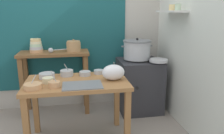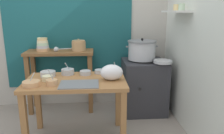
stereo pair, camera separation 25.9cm
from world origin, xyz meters
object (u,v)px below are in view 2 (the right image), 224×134
Objects in this scene: prep_table at (76,89)px; prep_bowl_1 at (68,71)px; steamer_pot at (142,50)px; prep_bowl_7 at (52,82)px; prep_bowl_4 at (47,78)px; serving_tray at (79,84)px; prep_bowl_2 at (85,73)px; wide_pan at (163,62)px; prep_bowl_3 at (48,74)px; ladle at (57,49)px; prep_bowl_6 at (114,71)px; clay_pot at (79,46)px; prep_bowl_5 at (99,71)px; back_shelf_table at (60,66)px; bowl_stack_enamel at (43,45)px; plastic_bag at (112,72)px; prep_bowl_0 at (31,83)px; stove_block at (144,86)px.

prep_table is 7.16× the size of prep_bowl_1.
prep_bowl_7 is (-1.11, -0.89, -0.16)m from steamer_pot.
prep_bowl_1 reaches higher than prep_bowl_4.
prep_bowl_2 reaches higher than serving_tray.
prep_bowl_7 is at bearing -141.09° from steamer_pot.
wide_pan is 1.26m from prep_bowl_1.
prep_bowl_4 is (0.03, -0.17, -0.00)m from prep_bowl_3.
prep_bowl_1 reaches higher than prep_bowl_3.
ladle is 2.17× the size of prep_bowl_2.
prep_bowl_7 is (-0.67, -0.39, 0.01)m from prep_bowl_6.
ladle is at bearing -168.02° from clay_pot.
serving_tray is 0.42m from prep_bowl_1.
prep_bowl_5 reaches higher than prep_table.
prep_bowl_6 is at bearing -39.73° from back_shelf_table.
prep_bowl_3 is 0.18m from prep_bowl_4.
wide_pan is at bearing -12.55° from bowl_stack_enamel.
prep_table is at bearing -63.80° from prep_bowl_1.
prep_bowl_1 is 0.41m from prep_bowl_7.
prep_table is 0.29m from prep_bowl_1.
ladle is at bearing 95.42° from prep_bowl_7.
steamer_pot is (0.88, 0.72, 0.31)m from prep_table.
back_shelf_table is at bearing 89.22° from prep_bowl_4.
prep_bowl_3 is (-0.43, -0.03, 0.01)m from prep_bowl_2.
wide_pan is at bearing 15.55° from prep_bowl_2.
back_shelf_table is at bearing 93.75° from prep_bowl_7.
steamer_pot is at bearing -4.92° from bowl_stack_enamel.
clay_pot is 1.06× the size of bowl_stack_enamel.
back_shelf_table is 3.36× the size of ladle.
bowl_stack_enamel is at bearing 147.31° from prep_bowl_6.
bowl_stack_enamel is 1.02m from prep_bowl_5.
prep_bowl_5 is (-0.13, 0.28, -0.06)m from plastic_bag.
prep_bowl_6 is (0.87, 0.40, -0.00)m from prep_bowl_0.
stove_block is 1.11m from clay_pot.
steamer_pot is 0.91m from plastic_bag.
plastic_bag is 1.43× the size of prep_bowl_0.
ladle reaches higher than prep_bowl_2.
prep_bowl_0 is at bearing -146.83° from stove_block.
prep_bowl_2 is at bearing 27.39° from prep_bowl_4.
wide_pan is at bearing 19.09° from prep_bowl_4.
ladle is at bearing 88.55° from prep_bowl_3.
prep_bowl_1 is 1.35× the size of prep_bowl_4.
prep_bowl_7 is (-0.49, -0.41, 0.01)m from prep_bowl_5.
prep_bowl_1 reaches higher than wide_pan.
prep_table is 9.67× the size of prep_bowl_4.
ladle reaches higher than prep_bowl_5.
bowl_stack_enamel is at bearing 104.57° from prep_bowl_4.
prep_bowl_6 is (0.56, 0.00, -0.01)m from prep_bowl_1.
stove_block is at bearing -6.12° from back_shelf_table.
ladle is at bearing 131.43° from plastic_bag.
clay_pot is 0.92m from prep_bowl_4.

